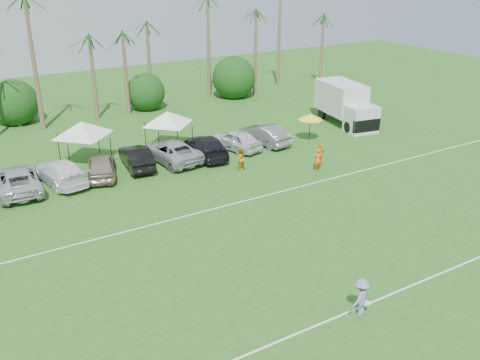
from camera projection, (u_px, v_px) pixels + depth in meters
ground at (363, 347)px, 21.10m from camera, size 120.00×120.00×0.00m
field_lines at (254, 257)px, 27.41m from camera, size 80.00×12.10×0.01m
palm_tree_4 at (31, 40)px, 46.27m from camera, size 2.40×2.40×8.90m
palm_tree_5 at (76, 27)px, 47.83m from camera, size 2.40×2.40×9.90m
palm_tree_6 at (118, 14)px, 49.40m from camera, size 2.40×2.40×10.90m
palm_tree_7 at (157, 3)px, 50.97m from camera, size 2.40×2.40×11.90m
palm_tree_8 at (205, 27)px, 54.35m from camera, size 2.40×2.40×8.90m
palm_tree_9 at (246, 16)px, 56.38m from camera, size 2.40×2.40×9.90m
palm_tree_10 at (285, 5)px, 58.42m from camera, size 2.40×2.40×10.90m
bush_tree_1 at (15, 104)px, 48.32m from camera, size 4.00×4.00×4.00m
bush_tree_2 at (140, 89)px, 54.02m from camera, size 4.00×4.00×4.00m
bush_tree_3 at (226, 78)px, 58.77m from camera, size 4.00×4.00×4.00m
sideline_player_a at (318, 160)px, 38.05m from camera, size 0.64×0.45×1.66m
sideline_player_b at (240, 159)px, 38.22m from camera, size 0.84×0.67×1.68m
sideline_player_c at (320, 155)px, 38.84m from camera, size 1.05×0.63×1.68m
box_truck at (346, 103)px, 48.21m from camera, size 3.78×7.39×3.63m
canopy_tent_left at (81, 121)px, 38.48m from camera, size 4.64×4.64×3.76m
canopy_tent_right at (167, 111)px, 41.63m from camera, size 4.37×4.37×3.54m
market_umbrella at (310, 117)px, 43.68m from camera, size 2.06×2.06×2.30m
frisbee_player at (361, 297)px, 22.65m from camera, size 1.29×0.95×1.78m
parked_car_2 at (18, 180)px, 34.73m from camera, size 3.09×5.92×1.59m
parked_car_3 at (60, 172)px, 35.99m from camera, size 3.05×5.76×1.59m
parked_car_4 at (101, 166)px, 37.00m from camera, size 3.19×5.02×1.59m
parked_car_5 at (136, 157)px, 38.62m from camera, size 2.26×5.00×1.59m
parked_car_6 at (172, 151)px, 39.80m from camera, size 3.26×5.99×1.59m
parked_car_7 at (206, 146)px, 40.79m from camera, size 2.99×5.75×1.59m
parked_car_8 at (235, 140)px, 42.23m from camera, size 3.00×5.00×1.59m
parked_car_9 at (264, 134)px, 43.48m from camera, size 2.38×5.03×1.59m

